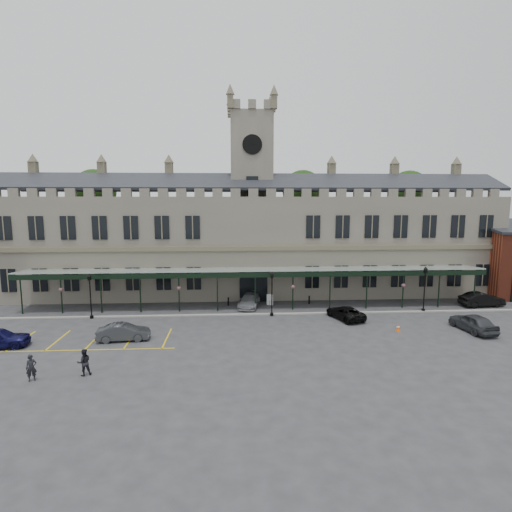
{
  "coord_description": "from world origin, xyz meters",
  "views": [
    {
      "loc": [
        -2.35,
        -33.95,
        11.59
      ],
      "look_at": [
        0.0,
        6.0,
        6.0
      ],
      "focal_mm": 28.0,
      "sensor_mm": 36.0,
      "label": 1
    }
  ],
  "objects": [
    {
      "name": "car_right_b",
      "position": [
        25.0,
        7.32,
        0.78
      ],
      "size": [
        4.89,
        2.11,
        1.57
      ],
      "primitive_type": "imported",
      "rotation": [
        0.0,
        0.0,
        1.67
      ],
      "color": "black",
      "rests_on": "ground"
    },
    {
      "name": "kerb",
      "position": [
        0.0,
        5.5,
        0.06
      ],
      "size": [
        60.0,
        0.4,
        0.12
      ],
      "primitive_type": "cube",
      "color": "gray",
      "rests_on": "ground"
    },
    {
      "name": "car_taxi",
      "position": [
        -0.58,
        8.7,
        0.71
      ],
      "size": [
        2.87,
        5.15,
        1.41
      ],
      "primitive_type": "imported",
      "rotation": [
        0.0,
        0.0,
        -0.19
      ],
      "color": "gray",
      "rests_on": "ground"
    },
    {
      "name": "car_right_a",
      "position": [
        19.0,
        -0.76,
        0.8
      ],
      "size": [
        2.49,
        4.91,
        1.6
      ],
      "primitive_type": "imported",
      "rotation": [
        0.0,
        0.0,
        3.27
      ],
      "color": "#33353A",
      "rests_on": "ground"
    },
    {
      "name": "lamp_post_left",
      "position": [
        -16.38,
        5.23,
        2.68
      ],
      "size": [
        0.43,
        0.43,
        4.53
      ],
      "color": "black",
      "rests_on": "ground"
    },
    {
      "name": "tree_behind_right",
      "position": [
        24.0,
        25.0,
        12.81
      ],
      "size": [
        6.0,
        6.0,
        16.0
      ],
      "color": "#332314",
      "rests_on": "ground"
    },
    {
      "name": "ground",
      "position": [
        0.0,
        0.0,
        0.0
      ],
      "size": [
        140.0,
        140.0,
        0.0
      ],
      "primitive_type": "plane",
      "color": "#2E2E31"
    },
    {
      "name": "station_building",
      "position": [
        0.0,
        15.91,
        6.47
      ],
      "size": [
        60.0,
        10.36,
        17.3
      ],
      "color": "#615C51",
      "rests_on": "ground"
    },
    {
      "name": "car_left_b",
      "position": [
        -11.5,
        -1.33,
        0.7
      ],
      "size": [
        4.41,
        1.92,
        1.41
      ],
      "primitive_type": "imported",
      "rotation": [
        0.0,
        0.0,
        1.67
      ],
      "color": "#33353A",
      "rests_on": "ground"
    },
    {
      "name": "lamp_post_mid",
      "position": [
        1.55,
        5.06,
        2.72
      ],
      "size": [
        0.43,
        0.43,
        4.59
      ],
      "color": "black",
      "rests_on": "ground"
    },
    {
      "name": "bollard_left",
      "position": [
        -2.89,
        9.28,
        0.46
      ],
      "size": [
        0.16,
        0.16,
        0.92
      ],
      "primitive_type": "cylinder",
      "color": "black",
      "rests_on": "ground"
    },
    {
      "name": "tree_behind_mid",
      "position": [
        8.0,
        25.0,
        12.81
      ],
      "size": [
        6.0,
        6.0,
        16.0
      ],
      "color": "#332314",
      "rests_on": "ground"
    },
    {
      "name": "person_b",
      "position": [
        -12.3,
        -8.02,
        0.91
      ],
      "size": [
        1.1,
        1.0,
        1.82
      ],
      "primitive_type": "imported",
      "rotation": [
        0.0,
        0.0,
        3.59
      ],
      "color": "black",
      "rests_on": "ground"
    },
    {
      "name": "car_van",
      "position": [
        8.66,
        3.56,
        0.63
      ],
      "size": [
        3.48,
        4.99,
        1.27
      ],
      "primitive_type": "imported",
      "rotation": [
        0.0,
        0.0,
        3.48
      ],
      "color": "black",
      "rests_on": "ground"
    },
    {
      "name": "canopy",
      "position": [
        0.0,
        7.46,
        2.4
      ],
      "size": [
        50.0,
        4.1,
        4.3
      ],
      "color": "#8C9E93",
      "rests_on": "ground"
    },
    {
      "name": "bollard_right",
      "position": [
        6.21,
        9.46,
        0.47
      ],
      "size": [
        0.17,
        0.17,
        0.94
      ],
      "primitive_type": "cylinder",
      "color": "black",
      "rests_on": "ground"
    },
    {
      "name": "sign_board",
      "position": [
        1.74,
        9.24,
        0.59
      ],
      "size": [
        0.7,
        0.22,
        1.22
      ],
      "rotation": [
        0.0,
        0.0,
        -0.24
      ],
      "color": "black",
      "rests_on": "ground"
    },
    {
      "name": "lamp_post_right",
      "position": [
        17.57,
        5.6,
        2.87
      ],
      "size": [
        0.46,
        0.46,
        4.83
      ],
      "color": "black",
      "rests_on": "ground"
    },
    {
      "name": "parking_markings",
      "position": [
        -14.0,
        -1.5,
        0.0
      ],
      "size": [
        16.0,
        6.0,
        0.01
      ],
      "primitive_type": null,
      "color": "gold",
      "rests_on": "ground"
    },
    {
      "name": "traffic_cone",
      "position": [
        12.34,
        -0.45,
        0.31
      ],
      "size": [
        0.4,
        0.4,
        0.63
      ],
      "rotation": [
        0.0,
        0.0,
        -0.39
      ],
      "color": "#EB5207",
      "rests_on": "ground"
    },
    {
      "name": "clock_tower",
      "position": [
        0.0,
        16.0,
        13.11
      ],
      "size": [
        5.6,
        5.6,
        24.8
      ],
      "color": "#615C51",
      "rests_on": "ground"
    },
    {
      "name": "person_a",
      "position": [
        -15.39,
        -8.67,
        0.88
      ],
      "size": [
        0.76,
        0.68,
        1.76
      ],
      "primitive_type": "imported",
      "rotation": [
        0.0,
        0.0,
        0.51
      ],
      "color": "black",
      "rests_on": "ground"
    },
    {
      "name": "tree_behind_left",
      "position": [
        -22.0,
        25.0,
        12.81
      ],
      "size": [
        6.0,
        6.0,
        16.0
      ],
      "color": "#332314",
      "rests_on": "ground"
    }
  ]
}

